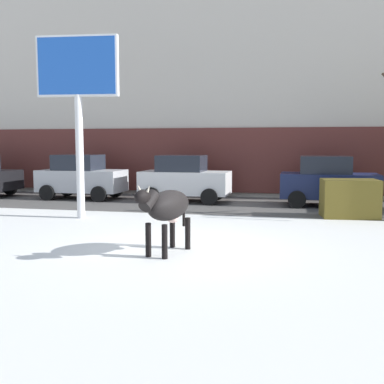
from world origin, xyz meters
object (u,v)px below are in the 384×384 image
(car_white_hatchback, at_px, (185,179))
(car_navy_hatchback, at_px, (328,181))
(car_silver_hatchback, at_px, (81,177))
(dumpster, at_px, (349,198))
(pedestrian_by_cars, at_px, (196,175))
(billboard, at_px, (78,77))
(cow_black, at_px, (167,207))
(pedestrian_near_billboard, at_px, (103,174))

(car_white_hatchback, height_order, car_navy_hatchback, same)
(car_navy_hatchback, bearing_deg, car_silver_hatchback, 179.29)
(dumpster, bearing_deg, pedestrian_by_cars, 138.45)
(billboard, height_order, car_silver_hatchback, billboard)
(cow_black, xyz_separation_m, car_navy_hatchback, (3.76, 8.53, -0.07))
(car_white_hatchback, distance_m, pedestrian_by_cars, 2.77)
(billboard, distance_m, car_navy_hatchback, 9.57)
(car_navy_hatchback, xyz_separation_m, pedestrian_by_cars, (-5.64, 2.89, -0.05))
(billboard, bearing_deg, car_white_hatchback, 65.23)
(pedestrian_by_cars, bearing_deg, dumpster, -41.55)
(billboard, xyz_separation_m, pedestrian_by_cars, (2.03, 7.48, -3.43))
(pedestrian_by_cars, bearing_deg, car_white_hatchback, -87.08)
(pedestrian_by_cars, bearing_deg, billboard, -105.22)
(cow_black, relative_size, pedestrian_near_billboard, 1.12)
(cow_black, bearing_deg, dumpster, 54.42)
(billboard, distance_m, pedestrian_by_cars, 8.48)
(car_white_hatchback, relative_size, dumpster, 2.06)
(pedestrian_by_cars, bearing_deg, car_navy_hatchback, -27.08)
(billboard, relative_size, dumpster, 3.27)
(car_navy_hatchback, bearing_deg, pedestrian_by_cars, 152.92)
(cow_black, relative_size, dumpster, 1.14)
(pedestrian_by_cars, distance_m, dumpster, 8.23)
(billboard, relative_size, car_navy_hatchback, 1.59)
(cow_black, xyz_separation_m, pedestrian_near_billboard, (-6.46, 11.42, -0.11))
(car_white_hatchback, height_order, pedestrian_near_billboard, car_white_hatchback)
(pedestrian_by_cars, bearing_deg, car_silver_hatchback, -147.49)
(car_navy_hatchback, bearing_deg, cow_black, -113.77)
(cow_black, height_order, pedestrian_by_cars, pedestrian_by_cars)
(pedestrian_near_billboard, bearing_deg, pedestrian_by_cars, 0.00)
(car_white_hatchback, bearing_deg, pedestrian_near_billboard, 149.64)
(dumpster, bearing_deg, car_white_hatchback, 155.88)
(car_silver_hatchback, bearing_deg, pedestrian_by_cars, 32.51)
(car_white_hatchback, distance_m, dumpster, 6.59)
(pedestrian_near_billboard, bearing_deg, billboard, -71.25)
(car_silver_hatchback, distance_m, pedestrian_by_cars, 5.14)
(car_silver_hatchback, distance_m, pedestrian_near_billboard, 2.77)
(cow_black, distance_m, car_white_hatchback, 8.83)
(billboard, relative_size, pedestrian_by_cars, 3.21)
(car_silver_hatchback, height_order, dumpster, car_silver_hatchback)
(car_white_hatchback, xyz_separation_m, car_navy_hatchback, (5.50, -0.12, 0.00))
(car_white_hatchback, xyz_separation_m, pedestrian_by_cars, (-0.14, 2.76, -0.05))
(car_navy_hatchback, bearing_deg, billboard, -149.12)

